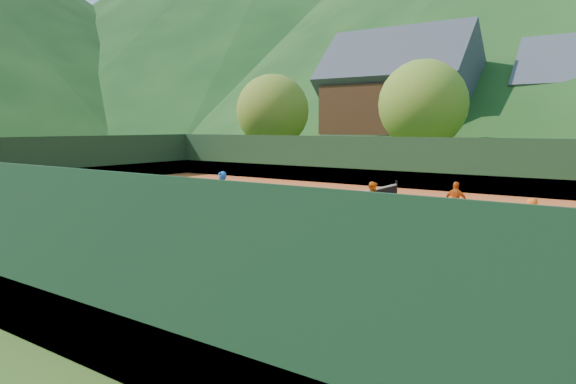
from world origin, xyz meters
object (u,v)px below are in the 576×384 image
Objects in this scene: chalet_left at (399,105)px; ball_hopper at (105,197)px; student_a at (372,202)px; student_b at (456,202)px; student_c at (531,220)px; coach at (222,195)px; tennis_net at (332,211)px.

ball_hopper is at bearing -87.61° from chalet_left.
chalet_left reaches higher than student_a.
student_a is at bearing 32.76° from student_b.
student_b reaches higher than student_a.
student_a is 5.61m from student_c.
coach is 1.22× the size of student_a.
coach reaches higher than tennis_net.
coach is at bearing -79.36° from chalet_left.
tennis_net is at bearing 35.62° from coach.
student_c is 6.68m from tennis_net.
tennis_net is (-1.00, -1.33, -0.26)m from student_a.
ball_hopper is 33.95m from chalet_left.
student_a is 31.09m from chalet_left.
ball_hopper is at bearing 40.20° from student_a.
student_c reaches higher than tennis_net.
student_a is 1.53× the size of ball_hopper.
chalet_left is (-11.00, 28.67, 4.86)m from student_a.
student_a is 0.11× the size of chalet_left.
student_b reaches higher than ball_hopper.
coach reaches higher than student_b.
coach is 5.81m from student_a.
student_b is at bearing 28.40° from ball_hopper.
coach is 10.98m from student_c.
ball_hopper is (-8.60, -3.57, 0.25)m from tennis_net.
tennis_net is 9.31m from ball_hopper.
tennis_net is at bearing 66.31° from student_a.
chalet_left is (-1.40, 33.57, 4.88)m from ball_hopper.
coach is 1.21× the size of student_b.
student_b is 0.11× the size of chalet_left.
coach is 1.86× the size of ball_hopper.
tennis_net is (4.09, 1.48, -0.43)m from coach.
student_b is at bearing -28.35° from student_c.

